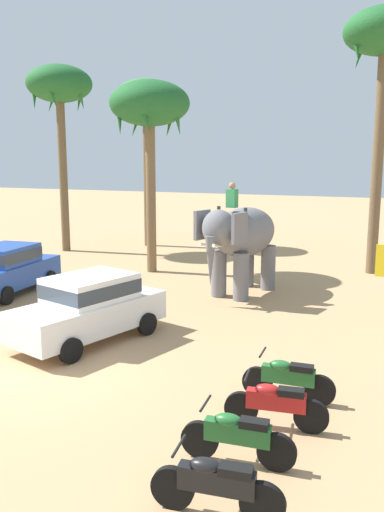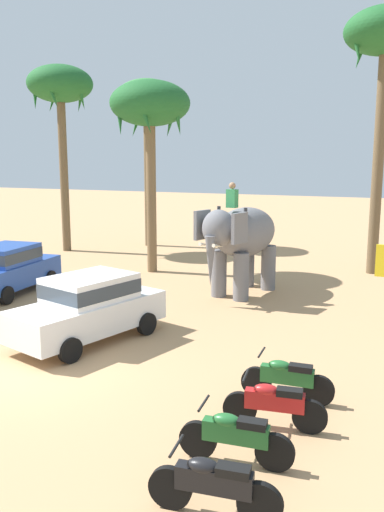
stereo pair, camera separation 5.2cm
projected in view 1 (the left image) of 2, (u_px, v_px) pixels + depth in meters
The scene contains 11 objects.
ground_plane at pixel (35, 367), 11.86m from camera, with size 120.00×120.00×0.00m, color tan.
car_sedan_foreground at pixel (89, 305), 13.46m from camera, with size 2.63×4.39×1.70m.
car_parked_far_side at pixel (7, 267), 18.24m from camera, with size 2.26×4.28×1.70m.
elephant_with_mahout at pixel (241, 237), 17.97m from camera, with size 2.27×4.01×3.88m.
motorcycle_nearest_camera at pixel (216, 484), 6.80m from camera, with size 1.80×0.55×0.94m.
motorcycle_second_in_row at pixel (237, 436), 8.00m from camera, with size 1.80×0.55×0.94m.
motorcycle_mid_row at pixel (276, 403), 9.06m from camera, with size 1.79×0.56×0.94m.
motorcycle_fourth_in_row at pixel (288, 378), 10.12m from camera, with size 1.80×0.55×0.94m.
palm_tree_behind_elephant at pixel (146, 102), 27.47m from camera, with size 3.20×3.20×8.76m.
palm_tree_near_hut at pixel (150, 109), 20.88m from camera, with size 3.20×3.20×7.71m.
palm_tree_left_of_road at pixel (60, 90), 25.73m from camera, with size 3.20×3.20×9.17m.
Camera 1 is at (7.90, -8.73, 4.59)m, focal length 36.96 mm.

